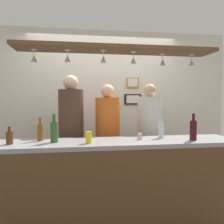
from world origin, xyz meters
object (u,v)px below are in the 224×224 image
bottle_wine_dark_red (193,130)px  picture_frame_upper_small (133,83)px  bottle_beer_brown_stubby (9,137)px  bottle_champagne_green (54,131)px  picture_frame_lower_pair (133,99)px  cupcake (140,136)px  person_middle_orange_shirt (108,131)px  bottle_beer_amber_tall (40,132)px  bottle_soda_clear (161,130)px  drink_can (89,137)px  person_left_brown_shirt (71,126)px  person_right_white_patterned_shirt (149,129)px

bottle_wine_dark_red → picture_frame_upper_small: size_ratio=1.36×
bottle_beer_brown_stubby → bottle_champagne_green: bearing=5.9°
bottle_wine_dark_red → picture_frame_lower_pair: (-0.33, 1.50, 0.34)m
bottle_beer_brown_stubby → picture_frame_lower_pair: size_ratio=0.60×
bottle_wine_dark_red → cupcake: bearing=167.1°
bottle_beer_brown_stubby → picture_frame_lower_pair: (1.63, 1.44, 0.39)m
bottle_champagne_green → bottle_wine_dark_red: (1.52, -0.11, -0.00)m
person_middle_orange_shirt → cupcake: size_ratio=20.97×
picture_frame_lower_pair → bottle_beer_amber_tall: bearing=-136.7°
person_middle_orange_shirt → bottle_wine_dark_red: 1.17m
bottle_soda_clear → bottle_beer_amber_tall: 1.39m
picture_frame_lower_pair → bottle_wine_dark_red: bearing=-77.7°
person_middle_orange_shirt → drink_can: person_middle_orange_shirt is taller
person_left_brown_shirt → picture_frame_lower_pair: size_ratio=5.86×
person_left_brown_shirt → bottle_champagne_green: 0.70m
bottle_soda_clear → bottle_beer_brown_stubby: size_ratio=1.28×
bottle_beer_brown_stubby → drink_can: (0.80, -0.06, -0.01)m
bottle_beer_brown_stubby → bottle_beer_amber_tall: bearing=30.6°
drink_can → cupcake: size_ratio=1.56×
picture_frame_upper_small → person_middle_orange_shirt: bearing=-126.7°
bottle_beer_amber_tall → bottle_soda_clear: bearing=-0.8°
bottle_soda_clear → bottle_wine_dark_red: (0.30, -0.20, 0.03)m
person_left_brown_shirt → bottle_beer_brown_stubby: (-0.59, -0.73, -0.02)m
person_left_brown_shirt → bottle_beer_amber_tall: person_left_brown_shirt is taller
bottle_soda_clear → bottle_beer_amber_tall: bottle_beer_amber_tall is taller
bottle_champagne_green → cupcake: bottle_champagne_green is taller
person_right_white_patterned_shirt → person_middle_orange_shirt: bearing=-180.0°
bottle_beer_brown_stubby → cupcake: size_ratio=2.31×
person_middle_orange_shirt → person_right_white_patterned_shirt: (0.61, 0.00, 0.01)m
drink_can → picture_frame_upper_small: 1.85m
person_left_brown_shirt → picture_frame_lower_pair: (1.04, 0.71, 0.37)m
bottle_champagne_green → bottle_wine_dark_red: size_ratio=1.00×
bottle_wine_dark_red → bottle_beer_amber_tall: bearing=172.5°
person_middle_orange_shirt → cupcake: (0.28, -0.66, 0.02)m
picture_frame_upper_small → cupcake: bearing=-100.2°
bottle_champagne_green → bottle_soda_clear: size_ratio=1.30×
bottle_beer_brown_stubby → bottle_wine_dark_red: bottle_wine_dark_red is taller
person_middle_orange_shirt → bottle_champagne_green: person_middle_orange_shirt is taller
person_left_brown_shirt → cupcake: bearing=-39.9°
bottle_beer_amber_tall → cupcake: bottle_beer_amber_tall is taller
person_middle_orange_shirt → bottle_beer_brown_stubby: 1.32m
bottle_beer_amber_tall → picture_frame_upper_small: picture_frame_upper_small is taller
bottle_beer_amber_tall → bottle_wine_dark_red: size_ratio=0.87×
person_right_white_patterned_shirt → bottle_wine_dark_red: person_right_white_patterned_shirt is taller
bottle_wine_dark_red → person_left_brown_shirt: bearing=149.9°
cupcake → picture_frame_lower_pair: picture_frame_lower_pair is taller
bottle_soda_clear → drink_can: (-0.86, -0.20, -0.03)m
bottle_champagne_green → bottle_beer_amber_tall: bearing=144.3°
person_left_brown_shirt → person_middle_orange_shirt: (0.50, -0.00, -0.08)m
picture_frame_lower_pair → drink_can: bearing=-119.0°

